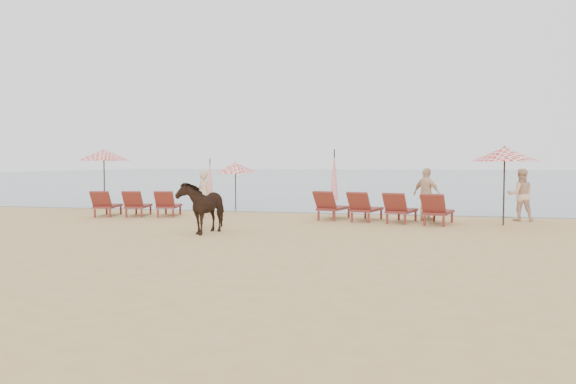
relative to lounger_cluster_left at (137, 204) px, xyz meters
name	(u,v)px	position (x,y,z in m)	size (l,w,h in m)	color
ground	(235,254)	(6.30, -7.24, -0.46)	(120.00, 120.00, 0.00)	tan
sea	(396,175)	(6.30, 72.76, -0.46)	(160.00, 140.00, 0.06)	#51606B
lounger_cluster_left	(137,204)	(0.00, 0.00, 0.00)	(3.30, 2.38, 0.66)	maroon
lounger_cluster_right	(382,208)	(8.99, 0.06, 0.03)	(4.69, 2.83, 0.69)	maroon
umbrella_open_left_a	(104,155)	(-3.28, 3.16, 1.87)	(2.27, 2.27, 2.59)	black
umbrella_open_left_b	(235,167)	(2.69, 3.43, 1.35)	(1.63, 1.66, 2.08)	black
umbrella_open_right	(505,154)	(12.82, 0.03, 1.81)	(2.06, 2.06, 2.52)	black
umbrella_closed_left	(210,179)	(2.06, 2.13, 0.87)	(0.26, 0.26, 2.16)	black
umbrella_closed_right	(334,175)	(7.14, 1.58, 1.07)	(0.30, 0.30, 2.48)	black
cow	(203,207)	(4.24, -4.00, 0.28)	(0.80, 1.75, 1.48)	black
beachgoer_left	(205,195)	(2.70, -0.04, 0.40)	(0.62, 0.41, 1.70)	tan
beachgoer_right_a	(521,195)	(13.57, 1.59, 0.44)	(0.87, 0.68, 1.79)	tan
beachgoer_right_b	(427,194)	(10.44, 0.86, 0.46)	(1.07, 0.45, 1.82)	#DBB189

